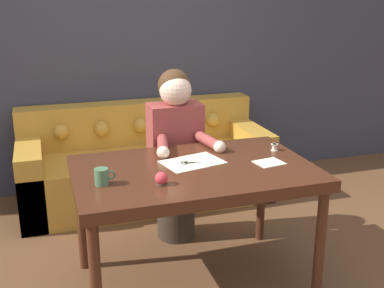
# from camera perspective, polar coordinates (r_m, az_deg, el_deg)

# --- Properties ---
(ground_plane) EXTENTS (16.00, 16.00, 0.00)m
(ground_plane) POSITION_cam_1_polar(r_m,az_deg,el_deg) (3.11, -0.88, -16.70)
(ground_plane) COLOR brown
(wall_back) EXTENTS (8.00, 0.06, 2.60)m
(wall_back) POSITION_cam_1_polar(r_m,az_deg,el_deg) (4.42, -8.18, 11.47)
(wall_back) COLOR #383842
(wall_back) RESTS_ON ground_plane
(dining_table) EXTENTS (1.40, 0.89, 0.77)m
(dining_table) POSITION_cam_1_polar(r_m,az_deg,el_deg) (2.85, 0.23, -4.19)
(dining_table) COLOR #472314
(dining_table) RESTS_ON ground_plane
(couch) EXTENTS (2.11, 0.84, 0.82)m
(couch) POSITION_cam_1_polar(r_m,az_deg,el_deg) (4.25, -5.59, -2.55)
(couch) COLOR #B7842D
(couch) RESTS_ON ground_plane
(person) EXTENTS (0.45, 0.59, 1.25)m
(person) POSITION_cam_1_polar(r_m,az_deg,el_deg) (3.43, -1.94, -1.20)
(person) COLOR #33281E
(person) RESTS_ON ground_plane
(pattern_paper_main) EXTENTS (0.40, 0.32, 0.00)m
(pattern_paper_main) POSITION_cam_1_polar(r_m,az_deg,el_deg) (2.90, 0.06, -2.16)
(pattern_paper_main) COLOR beige
(pattern_paper_main) RESTS_ON dining_table
(pattern_paper_offcut) EXTENTS (0.18, 0.16, 0.00)m
(pattern_paper_offcut) POSITION_cam_1_polar(r_m,az_deg,el_deg) (2.93, 9.13, -2.19)
(pattern_paper_offcut) COLOR beige
(pattern_paper_offcut) RESTS_ON dining_table
(scissors) EXTENTS (0.21, 0.11, 0.01)m
(scissors) POSITION_cam_1_polar(r_m,az_deg,el_deg) (2.88, -0.05, -2.26)
(scissors) COLOR silver
(scissors) RESTS_ON dining_table
(mug) EXTENTS (0.11, 0.08, 0.09)m
(mug) POSITION_cam_1_polar(r_m,az_deg,el_deg) (2.60, -10.62, -3.82)
(mug) COLOR #47704C
(mug) RESTS_ON dining_table
(thread_spool) EXTENTS (0.04, 0.04, 0.05)m
(thread_spool) POSITION_cam_1_polar(r_m,az_deg,el_deg) (3.15, 9.74, -0.39)
(thread_spool) COLOR beige
(thread_spool) RESTS_ON dining_table
(pin_cushion) EXTENTS (0.07, 0.07, 0.07)m
(pin_cushion) POSITION_cam_1_polar(r_m,az_deg,el_deg) (2.56, -3.66, -4.16)
(pin_cushion) COLOR #4C3828
(pin_cushion) RESTS_ON dining_table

